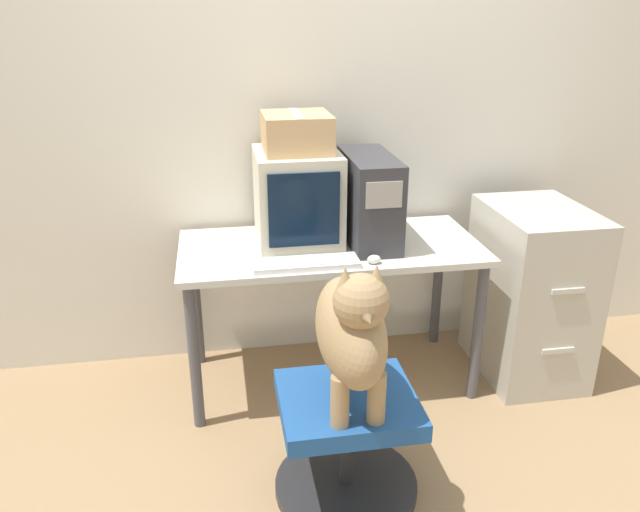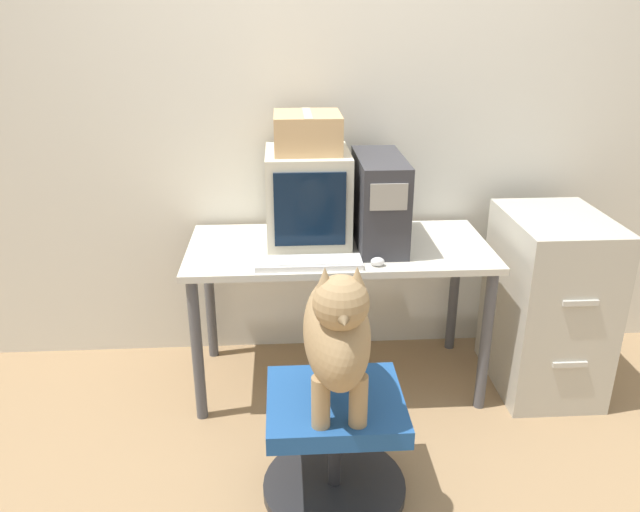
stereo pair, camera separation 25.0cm
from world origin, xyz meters
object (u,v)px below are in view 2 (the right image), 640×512
object	(u,v)px
cardboard_box	(307,132)
pc_tower	(379,201)
dog	(337,330)
filing_cabinet	(547,303)
office_chair	(335,442)
crt_monitor	(308,196)
keyboard	(309,263)

from	to	relation	value
cardboard_box	pc_tower	bearing A→B (deg)	-12.91
dog	filing_cabinet	bearing A→B (deg)	34.72
office_chair	filing_cabinet	xyz separation A→B (m)	(1.07, 0.70, 0.20)
pc_tower	crt_monitor	bearing A→B (deg)	167.75
pc_tower	keyboard	world-z (taller)	pc_tower
office_chair	cardboard_box	world-z (taller)	cardboard_box
office_chair	keyboard	bearing A→B (deg)	97.24
office_chair	crt_monitor	bearing A→B (deg)	93.75
crt_monitor	pc_tower	distance (m)	0.33
filing_cabinet	cardboard_box	xyz separation A→B (m)	(-1.13, 0.18, 0.79)
dog	cardboard_box	size ratio (longest dim) A/B	1.87
pc_tower	office_chair	world-z (taller)	pc_tower
crt_monitor	dog	world-z (taller)	crt_monitor
office_chair	dog	size ratio (longest dim) A/B	0.95
crt_monitor	dog	size ratio (longest dim) A/B	0.73
dog	filing_cabinet	distance (m)	1.33
office_chair	filing_cabinet	bearing A→B (deg)	33.12
keyboard	cardboard_box	distance (m)	0.59
dog	cardboard_box	xyz separation A→B (m)	(-0.06, 0.92, 0.49)
pc_tower	dog	bearing A→B (deg)	-107.33
crt_monitor	keyboard	bearing A→B (deg)	-92.10
dog	filing_cabinet	world-z (taller)	dog
crt_monitor	office_chair	world-z (taller)	crt_monitor
pc_tower	keyboard	size ratio (longest dim) A/B	1.10
crt_monitor	keyboard	distance (m)	0.38
crt_monitor	office_chair	bearing A→B (deg)	-86.25
crt_monitor	keyboard	xyz separation A→B (m)	(-0.01, -0.33, -0.20)
office_chair	cardboard_box	xyz separation A→B (m)	(-0.06, 0.87, 0.99)
keyboard	cardboard_box	bearing A→B (deg)	87.93
dog	filing_cabinet	size ratio (longest dim) A/B	0.67
crt_monitor	cardboard_box	xyz separation A→B (m)	(0.00, 0.00, 0.29)
pc_tower	cardboard_box	distance (m)	0.44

